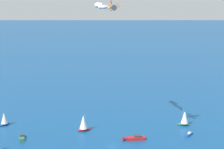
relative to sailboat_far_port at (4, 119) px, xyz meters
The scene contains 10 objects.
ground_plane 62.13m from the sailboat_far_port, behind, with size 2000.00×2000.00×0.00m, color navy.
sailboat_far_port is the anchor object (origin of this frame).
motorboat_far_stbd 68.97m from the sailboat_far_port, 168.42° to the right, with size 10.30×8.29×3.08m.
sailboat_offshore 94.34m from the sailboat_far_port, 152.31° to the right, with size 7.10×4.83×8.85m.
sailboat_mid_cluster 42.77m from the sailboat_far_port, 162.48° to the right, with size 6.33×6.55×9.18m.
motorboat_outer_ring_a 94.55m from the sailboat_far_port, 160.82° to the right, with size 2.83×6.24×1.76m.
motorboat_outer_ring_b 23.25m from the sailboat_far_port, 154.31° to the left, with size 7.71×7.53×2.49m.
biplane_lead 85.04m from the sailboat_far_port, behind, with size 6.43×6.65×3.68m.
wingwalker_lead 86.28m from the sailboat_far_port, behind, with size 0.73×0.68×1.79m.
smoke_trail_lead 77.35m from the sailboat_far_port, 157.42° to the right, with size 19.26×20.48×3.50m.
Camera 1 is at (-67.07, 127.92, 65.68)m, focal length 55.22 mm.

